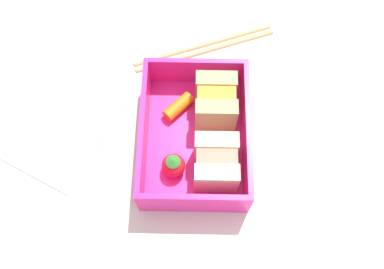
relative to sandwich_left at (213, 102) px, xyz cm
name	(u,v)px	position (x,y,z in cm)	size (l,w,h in cm)	color
ground_plane	(192,146)	(3.90, -2.46, -4.76)	(120.00, 120.00, 2.00)	beige
bento_tray	(192,141)	(3.90, -2.46, -3.16)	(17.41, 12.74, 1.20)	#E32183
bento_rim	(192,132)	(3.90, -2.46, -0.27)	(17.41, 12.74, 4.59)	#E32183
sandwich_left	(213,102)	(0.00, 0.00, 0.00)	(5.66, 4.92, 5.12)	tan
sandwich_center_left	(213,163)	(7.81, 0.00, 0.00)	(5.66, 4.92, 5.12)	beige
carrot_stick_far_left	(176,106)	(-0.16, -4.58, -1.77)	(1.58, 1.58, 4.00)	orange
strawberry_far_left	(171,165)	(7.83, -4.88, -1.05)	(2.78, 2.78, 3.38)	red
chopstick_pair	(202,47)	(-10.22, -1.36, -3.41)	(8.30, 19.35, 0.70)	tan
folded_napkin	(61,121)	(1.32, -19.27, -3.56)	(15.60, 11.80, 0.40)	silver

